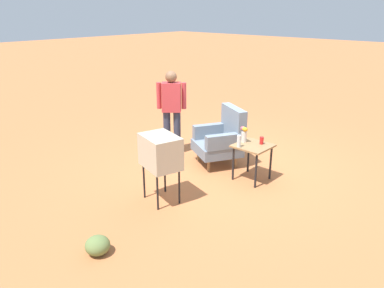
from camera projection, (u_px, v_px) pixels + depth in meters
ground_plane at (226, 164)px, 6.96m from camera, size 60.00×60.00×0.00m
armchair at (222, 138)px, 6.85m from camera, size 1.04×1.05×1.06m
side_table at (253, 150)px, 6.18m from camera, size 0.56×0.56×0.62m
tv_on_stand at (161, 152)px, 5.40m from camera, size 0.69×0.58×1.03m
person_standing at (172, 107)px, 7.20m from camera, size 0.46×0.40×1.64m
soda_can_red at (262, 141)px, 6.18m from camera, size 0.07×0.07×0.12m
bottle_short_clear at (239, 141)px, 6.03m from camera, size 0.06×0.06×0.20m
flower_vase at (244, 134)px, 6.24m from camera, size 0.15×0.09×0.27m
shrub_mid at (98, 245)px, 4.40m from camera, size 0.30×0.30×0.23m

